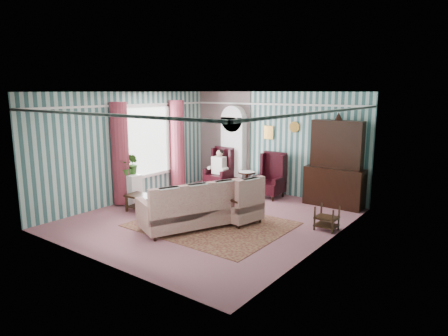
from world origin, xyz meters
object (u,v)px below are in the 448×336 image
Objects in this scene: floral_armchair at (240,201)px; coffee_table at (143,204)px; plant_stand at (130,189)px; wingback_right at (269,176)px; sofa at (190,204)px; bookcase at (233,151)px; dresser_hutch at (335,161)px; round_side_table at (247,182)px; nest_table at (327,218)px; seated_woman at (219,169)px; wingback_left at (219,168)px.

floral_armchair is 2.46m from coffee_table.
plant_stand is 3.14m from floral_armchair.
sofa is (-0.13, -3.17, -0.11)m from wingback_right.
bookcase is 0.95× the size of dresser_hutch.
nest_table is at bearing -28.20° from round_side_table.
round_side_table is (0.90, 0.15, -0.29)m from seated_woman.
nest_table is at bearing -32.46° from sofa.
round_side_table is (-0.85, 0.15, -0.33)m from wingback_right.
seated_woman is (-0.25, -0.39, -0.53)m from bookcase.
wingback_right is at bearing 0.00° from wingback_left.
dresser_hutch reaches higher than nest_table.
coffee_table is (-3.52, -3.29, -0.97)m from dresser_hutch.
dresser_hutch is (3.25, -0.12, 0.06)m from bookcase.
dresser_hutch is 1.89× the size of wingback_left.
sofa is 1.14m from floral_armchair.
seated_woman is at bearing 57.96° from floral_armchair.
wingback_right reaches higher than plant_stand.
wingback_right is 3.52m from coffee_table.
dresser_hutch is at bearing -2.11° from bookcase.
wingback_right reaches higher than seated_woman.
seated_woman is 1.47× the size of plant_stand.
plant_stand is (-4.30, -3.02, -0.78)m from dresser_hutch.
nest_table is 2.95m from sofa.
round_side_table reaches higher than nest_table.
nest_table is 5.02m from plant_stand.
sofa is at bearing -68.93° from bookcase.
bookcase reaches higher than floral_armchair.
nest_table is (2.32, -1.55, -0.35)m from wingback_right.
nest_table is 1.92m from floral_armchair.
wingback_left is at bearing 57.96° from floral_armchair.
wingback_right is at bearing -171.23° from dresser_hutch.
dresser_hutch is at bearing 107.39° from nest_table.
seated_woman is 3.56m from sofa.
dresser_hutch is 2.87m from floral_armchair.
dresser_hutch is at bearing -13.13° from floral_armchair.
dresser_hutch is 3.98m from sofa.
wingback_left is 3.57m from sofa.
floral_armchair is (2.30, -2.25, -0.09)m from seated_woman.
seated_woman is 1.35× the size of coffee_table.
wingback_left is 4.37m from nest_table.
dresser_hutch is 3.56m from seated_woman.
dresser_hutch is 4.37× the size of nest_table.
wingback_right is 1.75m from seated_woman.
wingback_right reaches higher than sofa.
sofa reaches higher than floral_armchair.
wingback_right reaches higher than floral_armchair.
dresser_hutch is 2.00× the size of seated_woman.
dresser_hutch is at bearing 8.77° from wingback_right.
dresser_hutch is 1.89× the size of wingback_right.
floral_armchair is at bearing -76.26° from wingback_right.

